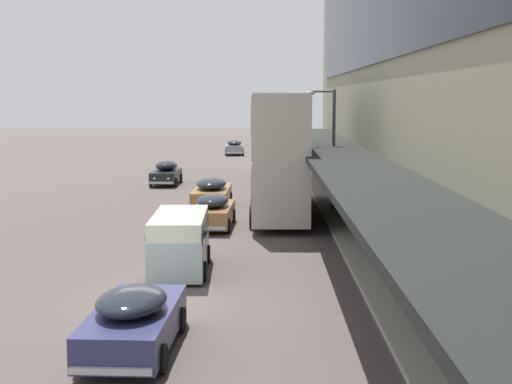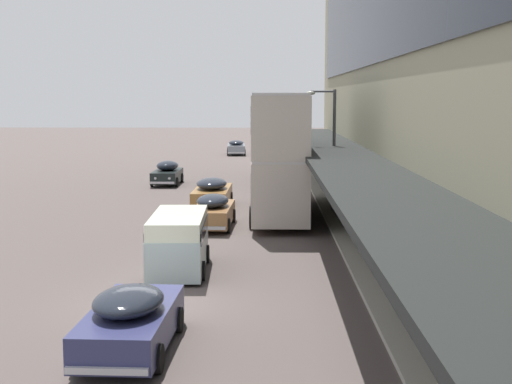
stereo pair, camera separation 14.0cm
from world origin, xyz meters
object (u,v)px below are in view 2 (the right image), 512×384
Objects in this scene: sedan_second_mid at (213,211)px; pedestrian_at_kerb at (426,285)px; sedan_second_near at (167,173)px; sedan_trailing_near at (274,168)px; street_lamp at (330,139)px; sedan_lead_near at (277,146)px; sedan_far_back at (212,193)px; sedan_trailing_mid at (131,319)px; sedan_lead_mid at (236,147)px; transit_bus_kerbside_front at (279,150)px; vw_van at (179,239)px.

sedan_second_mid is 2.43× the size of pedestrian_at_kerb.
sedan_trailing_near is (7.28, 3.70, -0.05)m from sedan_second_near.
street_lamp is (9.93, -11.72, 2.97)m from sedan_second_near.
sedan_trailing_near is at bearing -91.23° from sedan_lead_near.
sedan_second_near is 10.87m from sedan_far_back.
sedan_second_mid is at bearing -85.23° from sedan_far_back.
sedan_far_back is at bearing 89.36° from sedan_trailing_mid.
sedan_second_mid is 15.64m from pedestrian_at_kerb.
sedan_trailing_mid is (-0.02, -57.43, 0.01)m from sedan_lead_mid.
pedestrian_at_kerb reaches higher than sedan_lead_near.
sedan_trailing_mid reaches higher than sedan_lead_mid.
sedan_second_mid reaches higher than sedan_lead_mid.
sedan_second_mid is at bearing -98.58° from sedan_trailing_near.
sedan_trailing_mid is at bearing -107.49° from street_lamp.
transit_bus_kerbside_front reaches higher than sedan_second_mid.
sedan_trailing_near is (-0.05, 16.39, -2.52)m from transit_bus_kerbside_front.
vw_van is at bearing -93.98° from sedan_second_mid.
sedan_lead_near is 0.92× the size of sedan_trailing_mid.
sedan_trailing_near is (3.72, 35.61, -0.03)m from sedan_trailing_mid.
sedan_lead_mid reaches higher than sedan_trailing_near.
sedan_trailing_mid is at bearing -91.27° from vw_van.
pedestrian_at_kerb is (7.11, -55.86, 0.43)m from sedan_lead_mid.
vw_van is 9.32m from pedestrian_at_kerb.
sedan_lead_near is at bearing 93.13° from street_lamp.
sedan_second_near reaches higher than sedan_trailing_near.
sedan_second_mid is 1.06× the size of sedan_second_near.
sedan_second_near is 2.30× the size of pedestrian_at_kerb.
transit_bus_kerbside_front is 18.09m from pedestrian_at_kerb.
sedan_lead_mid is 0.77× the size of street_lamp.
sedan_far_back reaches higher than sedan_lead_near.
sedan_far_back is 2.72× the size of pedestrian_at_kerb.
vw_van is at bearing -94.50° from sedan_lead_near.
sedan_lead_mid is 4.58m from sedan_lead_near.
sedan_lead_mid is 1.10× the size of sedan_second_near.
transit_bus_kerbside_front is 38.48m from sedan_lead_mid.
sedan_second_near is (-3.59, -25.52, 0.03)m from sedan_lead_mid.
sedan_second_mid is at bearing 87.35° from sedan_trailing_mid.
sedan_far_back is (-0.49, 5.89, 0.04)m from sedan_second_mid.
sedan_trailing_near is at bearing 82.75° from vw_van.
sedan_far_back is at bearing -69.47° from sedan_second_near.
sedan_lead_near is at bearing 92.89° from pedestrian_at_kerb.
sedan_trailing_mid is 1.00× the size of vw_van.
street_lamp is (6.36, 20.19, 2.99)m from sedan_trailing_mid.
sedan_far_back is (0.24, 21.73, 0.04)m from sedan_trailing_mid.
sedan_lead_mid is 2.53× the size of pedestrian_at_kerb.
pedestrian_at_kerb reaches higher than sedan_trailing_mid.
pedestrian_at_kerb is at bearing -82.74° from sedan_lead_mid.
sedan_second_near is 15.65m from street_lamp.
sedan_second_mid is (-3.03, -3.38, -2.49)m from transit_bus_kerbside_front.
vw_van is (-3.59, -11.46, -2.15)m from transit_bus_kerbside_front.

